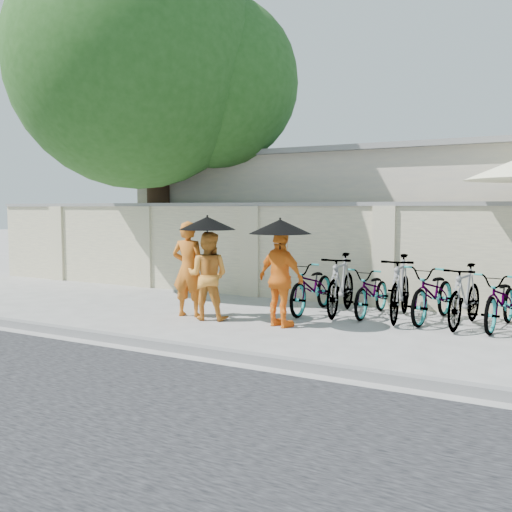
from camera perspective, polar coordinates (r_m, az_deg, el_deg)
The scene contains 17 objects.
ground at distance 9.63m, azimuth -4.27°, elevation -6.94°, with size 80.00×80.00×0.00m, color #A8A6A4.
kerb at distance 8.28m, azimuth -10.75°, elevation -8.54°, with size 40.00×0.16×0.12m, color slate.
compound_wall at distance 11.89m, azimuth 8.22°, elevation 0.14°, with size 20.00×0.30×2.00m, color beige.
building_behind at distance 15.24m, azimuth 16.81°, elevation 3.27°, with size 14.00×6.00×3.20m, color beige.
shade_tree at distance 14.34m, azimuth -10.52°, elevation 17.39°, with size 6.70×6.20×8.20m.
monk_left at distance 10.36m, azimuth -6.76°, elevation -1.29°, with size 0.63×0.41×1.73m, color #CA671B.
monk_center at distance 10.03m, azimuth -4.84°, elevation -1.98°, with size 0.75×0.59×1.55m, color orange.
parasol_center at distance 9.87m, azimuth -4.89°, elevation 3.29°, with size 0.99×0.99×0.94m.
monk_right at distance 9.38m, azimuth 2.52°, elevation -2.28°, with size 0.94×0.39×1.60m, color orange.
parasol_right at distance 9.23m, azimuth 2.43°, elevation 2.96°, with size 1.03×1.03×0.87m.
bike_0 at distance 10.74m, azimuth 5.66°, elevation -3.05°, with size 0.66×1.88×0.99m, color #A1A1A1.
bike_1 at distance 10.59m, azimuth 8.49°, elevation -2.81°, with size 0.53×1.87×1.13m, color #A1A1A1.
bike_2 at distance 10.59m, azimuth 11.56°, elevation -3.49°, with size 0.59×1.70×0.89m, color #A1A1A1.
bike_3 at distance 10.29m, azimuth 14.23°, elevation -3.09°, with size 0.54×1.90×1.14m, color #A1A1A1.
bike_4 at distance 10.31m, azimuth 17.34°, elevation -3.55°, with size 0.66×1.90×1.00m, color #A1A1A1.
bike_5 at distance 10.01m, azimuth 20.16°, elevation -3.76°, with size 0.49×1.73×1.04m, color #A1A1A1.
bike_6 at distance 10.08m, azimuth 23.32°, elevation -4.08°, with size 0.62×1.79×0.94m, color #A1A1A1.
Camera 1 is at (5.13, -7.91, 1.96)m, focal length 40.00 mm.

